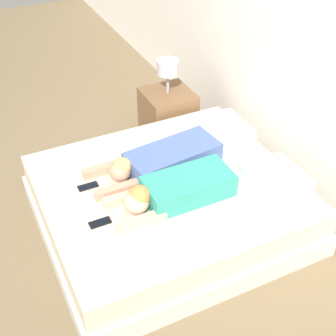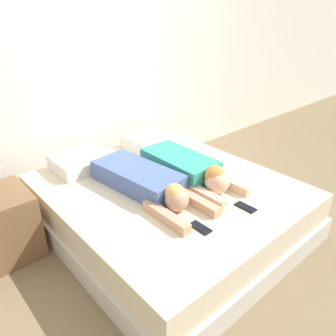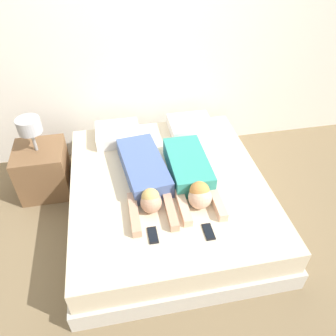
{
  "view_description": "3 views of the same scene",
  "coord_description": "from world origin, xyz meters",
  "px_view_note": "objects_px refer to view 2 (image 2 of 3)",
  "views": [
    {
      "loc": [
        2.55,
        -1.24,
        2.75
      ],
      "look_at": [
        0.0,
        0.0,
        0.57
      ],
      "focal_mm": 50.0,
      "sensor_mm": 36.0,
      "label": 1
    },
    {
      "loc": [
        -1.54,
        -1.75,
        1.74
      ],
      "look_at": [
        0.0,
        0.0,
        0.57
      ],
      "focal_mm": 35.0,
      "sensor_mm": 36.0,
      "label": 2
    },
    {
      "loc": [
        -0.41,
        -2.13,
        2.41
      ],
      "look_at": [
        0.0,
        0.0,
        0.57
      ],
      "focal_mm": 35.0,
      "sensor_mm": 36.0,
      "label": 3
    }
  ],
  "objects_px": {
    "person_right": "(189,169)",
    "pillow_head_left": "(81,162)",
    "cell_phone_left": "(200,228)",
    "bed": "(168,206)",
    "cell_phone_right": "(245,207)",
    "pillow_head_right": "(149,141)",
    "person_left": "(146,182)"
  },
  "relations": [
    {
      "from": "person_right",
      "to": "pillow_head_left",
      "type": "bearing_deg",
      "value": 126.76
    },
    {
      "from": "cell_phone_left",
      "to": "bed",
      "type": "bearing_deg",
      "value": 68.41
    },
    {
      "from": "pillow_head_left",
      "to": "cell_phone_right",
      "type": "xyz_separation_m",
      "value": [
        0.58,
        -1.37,
        -0.06
      ]
    },
    {
      "from": "bed",
      "to": "cell_phone_left",
      "type": "distance_m",
      "value": 0.66
    },
    {
      "from": "bed",
      "to": "cell_phone_right",
      "type": "height_order",
      "value": "cell_phone_right"
    },
    {
      "from": "pillow_head_right",
      "to": "bed",
      "type": "bearing_deg",
      "value": -117.72
    },
    {
      "from": "bed",
      "to": "person_right",
      "type": "bearing_deg",
      "value": -12.63
    },
    {
      "from": "pillow_head_left",
      "to": "person_left",
      "type": "bearing_deg",
      "value": -75.05
    },
    {
      "from": "cell_phone_right",
      "to": "cell_phone_left",
      "type": "bearing_deg",
      "value": 173.43
    },
    {
      "from": "bed",
      "to": "pillow_head_left",
      "type": "xyz_separation_m",
      "value": [
        -0.39,
        0.74,
        0.27
      ]
    },
    {
      "from": "bed",
      "to": "person_left",
      "type": "xyz_separation_m",
      "value": [
        -0.2,
        0.03,
        0.29
      ]
    },
    {
      "from": "person_right",
      "to": "pillow_head_right",
      "type": "bearing_deg",
      "value": 76.25
    },
    {
      "from": "pillow_head_right",
      "to": "person_left",
      "type": "bearing_deg",
      "value": -129.8
    },
    {
      "from": "pillow_head_right",
      "to": "person_left",
      "type": "height_order",
      "value": "person_left"
    },
    {
      "from": "person_right",
      "to": "person_left",
      "type": "bearing_deg",
      "value": 168.97
    },
    {
      "from": "pillow_head_left",
      "to": "cell_phone_left",
      "type": "relative_size",
      "value": 2.85
    },
    {
      "from": "cell_phone_left",
      "to": "pillow_head_right",
      "type": "bearing_deg",
      "value": 64.9
    },
    {
      "from": "cell_phone_left",
      "to": "cell_phone_right",
      "type": "xyz_separation_m",
      "value": [
        0.42,
        -0.05,
        0.0
      ]
    },
    {
      "from": "bed",
      "to": "cell_phone_left",
      "type": "height_order",
      "value": "cell_phone_left"
    },
    {
      "from": "pillow_head_right",
      "to": "pillow_head_left",
      "type": "bearing_deg",
      "value": 180.0
    },
    {
      "from": "pillow_head_left",
      "to": "pillow_head_right",
      "type": "xyz_separation_m",
      "value": [
        0.78,
        0.0,
        0.0
      ]
    },
    {
      "from": "pillow_head_left",
      "to": "person_right",
      "type": "bearing_deg",
      "value": -53.24
    },
    {
      "from": "cell_phone_right",
      "to": "bed",
      "type": "bearing_deg",
      "value": 107.06
    },
    {
      "from": "pillow_head_left",
      "to": "person_right",
      "type": "height_order",
      "value": "person_right"
    },
    {
      "from": "cell_phone_right",
      "to": "person_right",
      "type": "bearing_deg",
      "value": 89.65
    },
    {
      "from": "person_left",
      "to": "cell_phone_left",
      "type": "relative_size",
      "value": 7.14
    },
    {
      "from": "pillow_head_left",
      "to": "person_left",
      "type": "relative_size",
      "value": 0.4
    },
    {
      "from": "pillow_head_left",
      "to": "person_left",
      "type": "height_order",
      "value": "person_left"
    },
    {
      "from": "person_right",
      "to": "cell_phone_left",
      "type": "distance_m",
      "value": 0.69
    },
    {
      "from": "pillow_head_right",
      "to": "cell_phone_right",
      "type": "height_order",
      "value": "pillow_head_right"
    },
    {
      "from": "cell_phone_left",
      "to": "cell_phone_right",
      "type": "relative_size",
      "value": 1.0
    },
    {
      "from": "person_left",
      "to": "pillow_head_left",
      "type": "bearing_deg",
      "value": 104.95
    }
  ]
}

